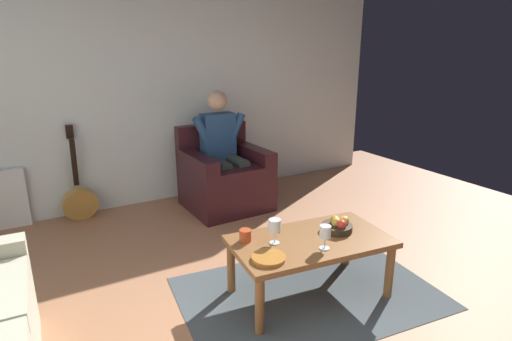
{
  "coord_description": "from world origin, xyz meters",
  "views": [
    {
      "loc": [
        1.44,
        1.57,
        1.72
      ],
      "look_at": [
        -0.3,
        -1.48,
        0.66
      ],
      "focal_mm": 29.2,
      "sensor_mm": 36.0,
      "label": 1
    }
  ],
  "objects": [
    {
      "name": "wall_back",
      "position": [
        0.0,
        -2.97,
        1.34
      ],
      "size": [
        5.6,
        0.06,
        2.69
      ],
      "primitive_type": "cube",
      "color": "silver",
      "rests_on": "ground"
    },
    {
      "name": "person_seated",
      "position": [
        -0.41,
        -2.38,
        0.68
      ],
      "size": [
        0.62,
        0.58,
        1.26
      ],
      "rotation": [
        0.0,
        0.0,
        0.03
      ],
      "color": "navy",
      "rests_on": "ground"
    },
    {
      "name": "wine_glass_near",
      "position": [
        -0.18,
        -0.36,
        0.55
      ],
      "size": [
        0.08,
        0.08,
        0.16
      ],
      "color": "silver",
      "rests_on": "coffee_table"
    },
    {
      "name": "coffee_table",
      "position": [
        -0.19,
        -0.52,
        0.38
      ],
      "size": [
        1.16,
        0.72,
        0.43
      ],
      "rotation": [
        0.0,
        0.0,
        -0.11
      ],
      "color": "brown",
      "rests_on": "ground"
    },
    {
      "name": "guitar",
      "position": [
        1.04,
        -2.77,
        0.21
      ],
      "size": [
        0.34,
        0.25,
        0.97
      ],
      "color": "#B3823B",
      "rests_on": "ground"
    },
    {
      "name": "decorative_dish",
      "position": [
        0.22,
        -0.42,
        0.45
      ],
      "size": [
        0.22,
        0.22,
        0.02
      ],
      "primitive_type": "cylinder",
      "color": "#AB6928",
      "rests_on": "coffee_table"
    },
    {
      "name": "wine_glass_far",
      "position": [
        0.06,
        -0.59,
        0.55
      ],
      "size": [
        0.08,
        0.08,
        0.17
      ],
      "color": "silver",
      "rests_on": "coffee_table"
    },
    {
      "name": "fruit_bowl",
      "position": [
        -0.43,
        -0.53,
        0.48
      ],
      "size": [
        0.22,
        0.22,
        0.11
      ],
      "color": "#31271A",
      "rests_on": "coffee_table"
    },
    {
      "name": "rug",
      "position": [
        -0.19,
        -0.52,
        0.0
      ],
      "size": [
        1.92,
        1.39,
        0.01
      ],
      "primitive_type": "cube",
      "rotation": [
        0.0,
        0.0,
        -0.11
      ],
      "color": "#424A4E",
      "rests_on": "ground"
    },
    {
      "name": "armchair",
      "position": [
        -0.41,
        -2.37,
        0.32
      ],
      "size": [
        0.84,
        0.81,
        0.88
      ],
      "rotation": [
        0.0,
        0.0,
        0.03
      ],
      "color": "#331419",
      "rests_on": "ground"
    },
    {
      "name": "candle_jar",
      "position": [
        0.22,
        -0.72,
        0.48
      ],
      "size": [
        0.08,
        0.08,
        0.08
      ],
      "primitive_type": "cylinder",
      "color": "#B34221",
      "rests_on": "coffee_table"
    }
  ]
}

